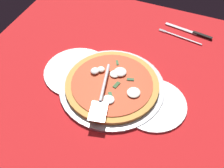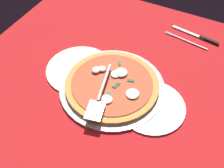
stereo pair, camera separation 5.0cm
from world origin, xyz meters
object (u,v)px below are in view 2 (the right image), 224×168
Objects in this scene: dinner_plate_left at (80,70)px; place_setting_far at (193,39)px; pizza_server at (101,93)px; dinner_plate_right at (152,106)px; pizza at (112,84)px.

place_setting_far is (32.25, 36.53, -0.14)cm from dinner_plate_left.
dinner_plate_left is 1.04× the size of pizza_server.
dinner_plate_right is at bearing 96.19° from pizza_server.
dinner_plate_right is (30.15, -3.47, 0.00)cm from dinner_plate_left.
dinner_plate_left is 30.35cm from dinner_plate_right.
dinner_plate_left is 17.35cm from pizza_server.
dinner_plate_right is 40.05cm from place_setting_far.
pizza reaches higher than dinner_plate_right.
dinner_plate_right is 15.67cm from pizza.
dinner_plate_right is at bearing -6.56° from dinner_plate_left.
dinner_plate_right is 17.64cm from pizza_server.
pizza is at bearing 161.57° from pizza_server.
place_setting_far is (17.63, 38.72, -1.83)cm from pizza.
place_setting_far is at bearing 48.56° from dinner_plate_left.
pizza is 1.36× the size of pizza_server.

